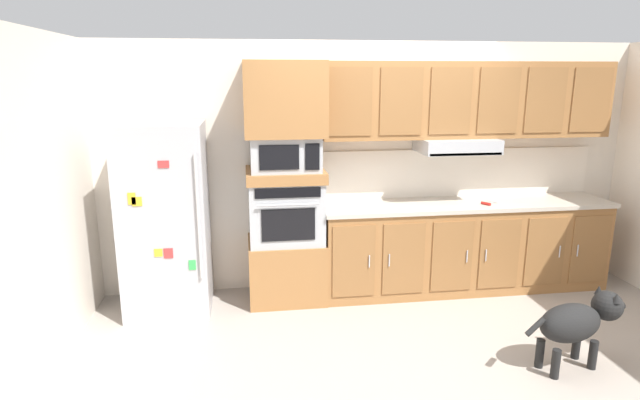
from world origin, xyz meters
The scene contains 15 objects.
ground_plane centered at (0.00, 0.00, 0.00)m, with size 9.60×9.60×0.00m, color #9E9389.
back_kitchen_wall centered at (0.00, 1.11, 1.25)m, with size 6.20×0.12×2.50m, color silver.
side_panel_left centered at (-2.80, 0.00, 1.25)m, with size 0.12×7.10×2.50m, color silver.
refrigerator centered at (-2.03, 0.68, 0.88)m, with size 0.76×0.73×1.76m.
oven_base_cabinet centered at (-0.92, 0.75, 0.30)m, with size 0.74×0.62×0.60m, color #996638.
built_in_oven centered at (-0.92, 0.75, 0.90)m, with size 0.70×0.62×0.60m.
appliance_mid_shelf centered at (-0.92, 0.75, 1.25)m, with size 0.74×0.62×0.10m, color #996638.
microwave centered at (-0.92, 0.75, 1.46)m, with size 0.64×0.54×0.32m.
appliance_upper_cabinet centered at (-0.92, 0.75, 1.96)m, with size 0.74×0.62×0.68m, color #996638.
lower_cabinet_run centered at (0.91, 0.75, 0.44)m, with size 2.92×0.63×0.88m.
countertop_slab centered at (0.91, 0.75, 0.90)m, with size 2.96×0.64×0.04m, color #BCB2A3.
backsplash_panel centered at (0.91, 1.04, 1.17)m, with size 2.96×0.02×0.50m, color white.
upper_cabinet_with_hood centered at (0.91, 0.87, 1.90)m, with size 2.92×0.48×0.88m.
screwdriver centered at (1.07, 0.61, 0.93)m, with size 0.17×0.16×0.03m.
dog centered at (1.16, -0.83, 0.37)m, with size 0.94×0.39×0.59m.
Camera 1 is at (-1.28, -4.09, 2.18)m, focal length 29.18 mm.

